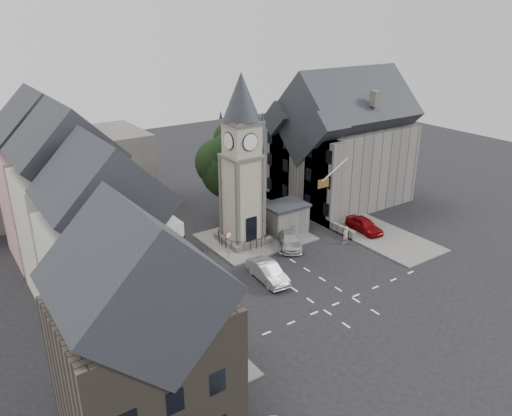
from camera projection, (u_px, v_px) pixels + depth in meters
ground at (293, 274)px, 42.95m from camera, size 120.00×120.00×0.00m
pavement_west at (129, 287)px, 40.93m from camera, size 6.00×30.00×0.14m
pavement_east at (333, 214)px, 55.36m from camera, size 6.00×26.00×0.14m
central_island at (255, 237)px, 49.83m from camera, size 10.00×8.00×0.16m
road_markings at (338, 303)px, 38.74m from camera, size 20.00×8.00×0.01m
clock_tower at (242, 162)px, 46.05m from camera, size 4.86×4.86×16.25m
stone_shelter at (285, 218)px, 50.64m from camera, size 4.30×3.30×3.08m
town_tree at (232, 158)px, 51.36m from camera, size 7.20×7.20×10.80m
warning_sign_post at (228, 240)px, 44.67m from camera, size 0.70×0.19×2.85m
terrace_pink at (48, 186)px, 44.59m from camera, size 8.10×7.60×12.80m
terrace_cream at (74, 214)px, 38.47m from camera, size 8.10×7.60×12.80m
terrace_tudor at (110, 258)px, 32.50m from camera, size 8.10×7.60×12.00m
building_sw_stone at (144, 348)px, 25.13m from camera, size 8.60×7.60×10.40m
backdrop_west at (58, 173)px, 56.58m from camera, size 20.00×10.00×8.00m
east_building at (342, 150)px, 57.25m from camera, size 14.40×11.40×12.60m
east_boundary_wall at (302, 211)px, 55.27m from camera, size 0.40×16.00×0.90m
flagpole at (335, 170)px, 47.62m from camera, size 3.68×0.10×2.74m
car_west_blue at (212, 354)px, 32.06m from camera, size 4.13×2.60×1.31m
car_west_silver at (161, 299)px, 38.02m from camera, size 4.21×2.03×1.33m
car_west_grey at (173, 254)px, 44.83m from camera, size 5.82×2.94×1.58m
car_island_silver at (268, 272)px, 41.77m from camera, size 2.06×4.90×1.58m
car_island_east at (290, 240)px, 47.77m from camera, size 3.91×4.96×1.34m
car_east_red at (364, 225)px, 50.93m from camera, size 2.16×4.60×1.52m
pedestrian at (345, 235)px, 48.36m from camera, size 0.65×0.43×1.76m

